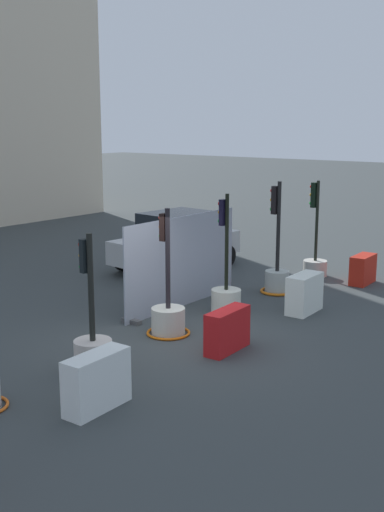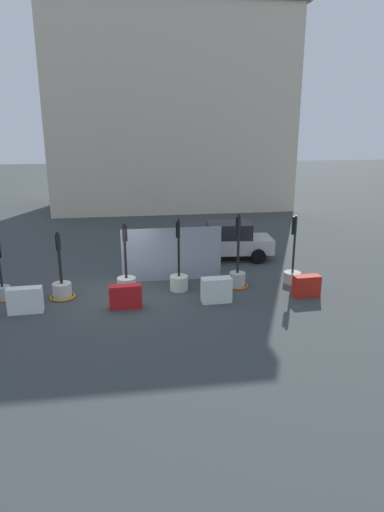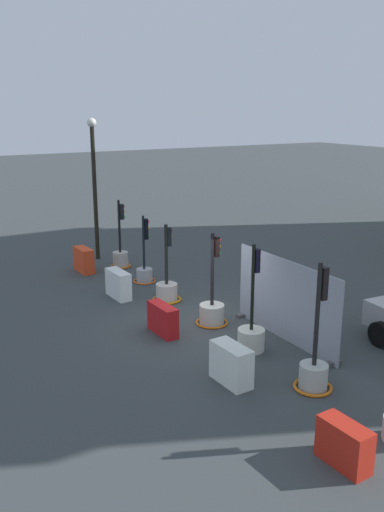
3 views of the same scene
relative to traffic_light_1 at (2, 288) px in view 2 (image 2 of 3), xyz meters
The scene contains 14 objects.
ground_plane 4.45m from the traffic_light_1, ahead, with size 120.00×120.00×0.00m, color #393F3F.
traffic_light_1 is the anchor object (origin of this frame).
traffic_light_2 2.16m from the traffic_light_1, ahead, with size 0.94×0.94×2.51m.
traffic_light_3 4.51m from the traffic_light_1, ahead, with size 0.93×0.93×2.68m.
traffic_light_4 6.52m from the traffic_light_1, ahead, with size 0.69×0.69×2.80m.
traffic_light_5 8.84m from the traffic_light_1, ahead, with size 0.87×0.87×2.92m.
traffic_light_6 11.15m from the traffic_light_1, ahead, with size 0.69×0.69×2.77m.
construction_barrier_1 1.82m from the traffic_light_1, 53.09° to the right, with size 1.17×0.47×0.90m.
construction_barrier_2 4.73m from the traffic_light_1, 19.20° to the right, with size 1.14×0.42×0.84m.
construction_barrier_3 7.85m from the traffic_light_1, 10.91° to the right, with size 1.09×0.53×0.91m.
construction_barrier_4 11.23m from the traffic_light_1, ahead, with size 1.00×0.47×0.80m.
car_silver_hatchback 10.12m from the traffic_light_1, 22.05° to the left, with size 4.24×2.32×1.74m.
building_main_facade 21.32m from the traffic_light_1, 65.96° to the left, with size 17.97×7.74×14.50m.
site_fence_panel 6.51m from the traffic_light_1, ahead, with size 4.07×0.50×2.20m.
Camera 2 is at (0.15, -15.88, 6.20)m, focal length 31.38 mm.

